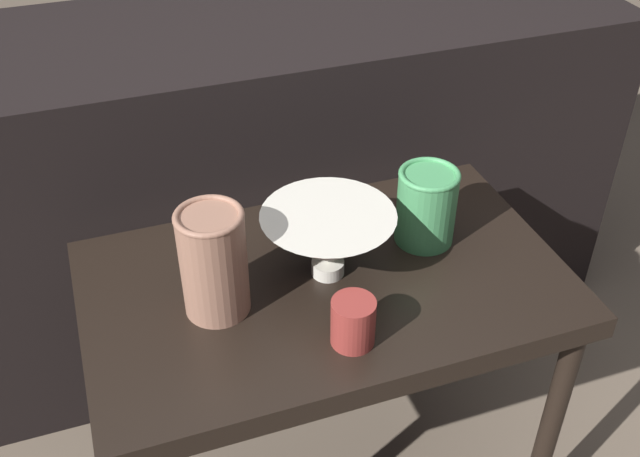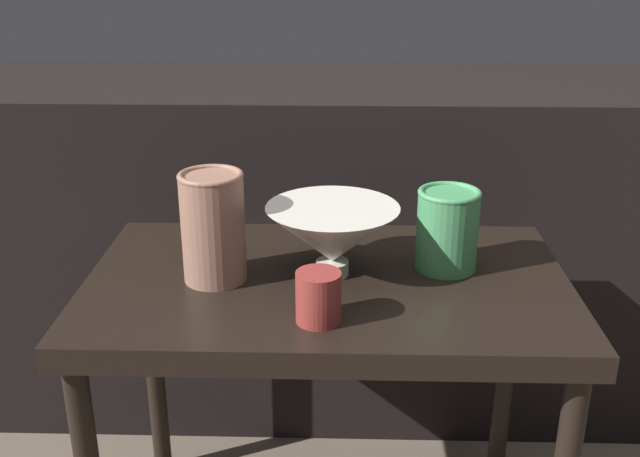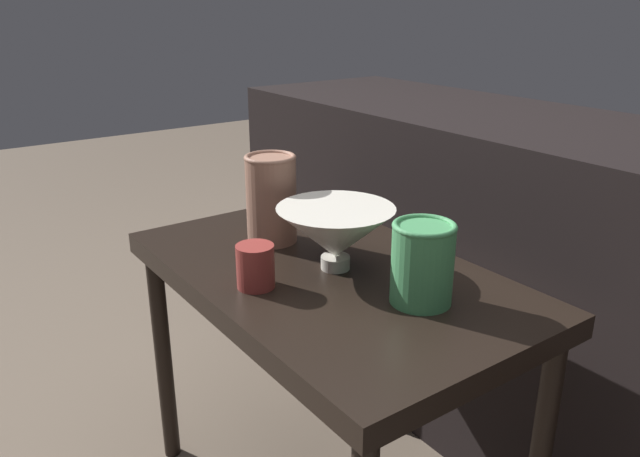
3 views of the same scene
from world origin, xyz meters
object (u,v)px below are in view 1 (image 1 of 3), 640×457
(bowl, at_px, (328,239))
(vase_colorful_right, at_px, (426,205))
(cup, at_px, (353,322))
(vase_textured_left, at_px, (213,261))

(bowl, xyz_separation_m, vase_colorful_right, (0.18, 0.03, 0.00))
(cup, bearing_deg, bowl, 83.53)
(vase_textured_left, height_order, cup, vase_textured_left)
(bowl, distance_m, vase_textured_left, 0.19)
(bowl, xyz_separation_m, cup, (-0.02, -0.15, -0.03))
(vase_textured_left, distance_m, cup, 0.22)
(vase_colorful_right, height_order, cup, vase_colorful_right)
(vase_colorful_right, bearing_deg, cup, -137.31)
(vase_textured_left, xyz_separation_m, vase_colorful_right, (0.37, 0.05, -0.02))
(vase_colorful_right, relative_size, cup, 1.79)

